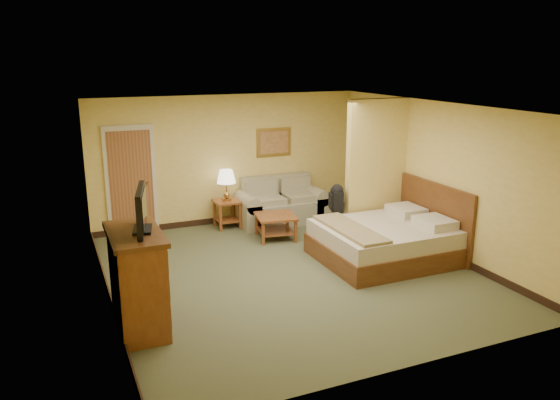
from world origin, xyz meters
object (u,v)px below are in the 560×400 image
loveseat (281,207)px  coffee_table (276,222)px  bed (390,240)px  dresser (138,280)px

loveseat → coffee_table: bearing=-119.2°
loveseat → bed: (0.83, -2.68, 0.03)m
loveseat → dresser: dresser is taller
dresser → coffee_table: bearing=40.9°
loveseat → dresser: (-3.45, -3.49, 0.34)m
dresser → loveseat: bearing=45.3°
coffee_table → dresser: (-2.92, -2.53, 0.32)m
bed → loveseat: bearing=107.3°
coffee_table → bed: size_ratio=0.37×
loveseat → coffee_table: size_ratio=2.24×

